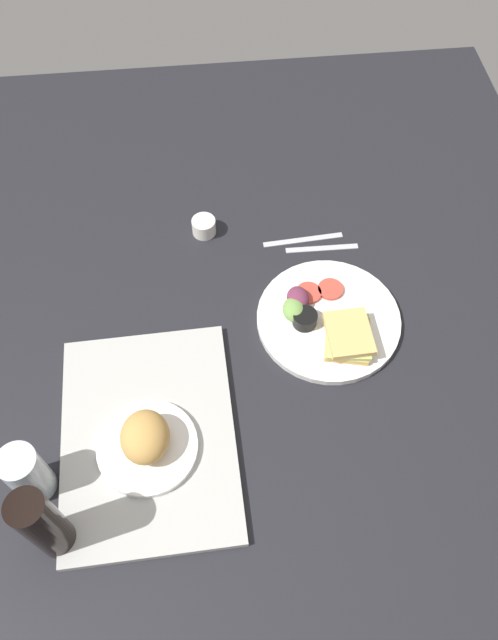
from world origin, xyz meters
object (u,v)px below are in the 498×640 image
bread_plate_near (146,441)px  knife (303,240)px  fork (322,248)px  espresso_cup (204,226)px  drinking_glass (27,474)px  plate_with_salad (327,320)px  serving_tray (149,436)px  soda_bottle (43,525)px

bread_plate_near → knife: size_ratio=1.00×
fork → espresso_cup: bearing=-15.2°
drinking_glass → espresso_cup: 67.67cm
plate_with_salad → knife: 23.74cm
serving_tray → knife: (45.76, -37.00, -0.55)cm
bread_plate_near → drinking_glass: bearing=102.8°
drinking_glass → soda_bottle: size_ratio=0.65×
serving_tray → knife: size_ratio=2.37×
plate_with_salad → knife: bearing=3.9°
fork → soda_bottle: bearing=47.7°
espresso_cup → knife: bearing=-102.1°
drinking_glass → knife: drinking_glass is taller
serving_tray → bread_plate_near: bread_plate_near is taller
plate_with_salad → serving_tray: bearing=119.8°
knife → serving_tray: bearing=47.3°
plate_with_salad → soda_bottle: 68.00cm
espresso_cup → fork: espresso_cup is taller
espresso_cup → knife: (-4.93, -23.04, -1.75)cm
bread_plate_near → fork: bearing=-42.0°
serving_tray → drinking_glass: bearing=109.6°
serving_tray → espresso_cup: espresso_cup is taller
soda_bottle → espresso_cup: size_ratio=3.76×
drinking_glass → fork: 79.63cm
plate_with_salad → knife: size_ratio=1.63×
serving_tray → fork: size_ratio=2.65×
drinking_glass → fork: (50.07, -61.56, -6.56)cm
drinking_glass → serving_tray: bearing=-70.4°
serving_tray → fork: 59.24cm
espresso_cup → plate_with_salad: bearing=-139.2°
plate_with_salad → drinking_glass: bearing=116.5°
espresso_cup → fork: size_ratio=0.33×
serving_tray → knife: bearing=-39.0°
drinking_glass → fork: drinking_glass is taller
drinking_glass → soda_bottle: 11.80cm
espresso_cup → drinking_glass: bearing=149.2°
bread_plate_near → espresso_cup: bread_plate_near is taller
soda_bottle → fork: soda_bottle is taller
serving_tray → plate_with_salad: bearing=-60.2°
drinking_glass → espresso_cup: bearing=-30.8°
bread_plate_near → knife: (48.38, -36.92, -4.49)cm
soda_bottle → espresso_cup: 74.96cm
drinking_glass → soda_bottle: bearing=-155.6°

